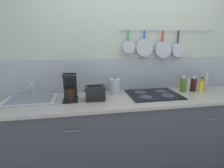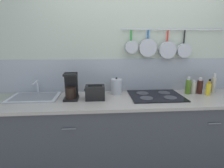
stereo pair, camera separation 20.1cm
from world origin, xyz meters
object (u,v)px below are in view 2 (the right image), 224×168
Objects in this scene: bottle_dish_soap at (200,87)px; bottle_cooking_wine at (214,84)px; kettle at (116,86)px; bottle_olive_oil at (193,87)px; toaster at (95,92)px; bottle_hot_sauce at (209,87)px; coffee_maker at (71,88)px; bottle_sesame_oil at (188,86)px; bottle_vinegar at (208,89)px.

bottle_cooking_wine is at bearing 8.39° from bottle_dish_soap.
bottle_dish_soap is (1.08, -0.07, -0.00)m from kettle.
bottle_cooking_wine is at bearing 3.89° from bottle_olive_oil.
bottle_hot_sauce is at bearing 6.17° from toaster.
coffee_maker reaches higher than toaster.
bottle_cooking_wine is at bearing 3.75° from coffee_maker.
bottle_dish_soap is at bearing 3.15° from coffee_maker.
coffee_maker reaches higher than bottle_cooking_wine.
coffee_maker is 1.47m from bottle_sesame_oil.
kettle is 1.16m from bottle_vinegar.
bottle_olive_oil is at bearing -176.11° from bottle_cooking_wine.
coffee_maker is 1.77m from bottle_hot_sauce.
bottle_vinegar is at bearing -144.07° from bottle_cooking_wine.
bottle_sesame_oil is at bearing -4.58° from kettle.
coffee_maker reaches higher than bottle_sesame_oil.
coffee_maker is 1.71× the size of bottle_olive_oil.
coffee_maker is 1.40× the size of kettle.
kettle reaches higher than toaster.
bottle_sesame_oil is 0.37m from bottle_cooking_wine.
bottle_hot_sauce is at bearing -175.69° from bottle_cooking_wine.
coffee_maker is at bearing 170.68° from toaster.
bottle_dish_soap is at bearing -7.52° from bottle_olive_oil.
toaster is 1.12× the size of bottle_dish_soap.
coffee_maker is 1.45× the size of bottle_dish_soap.
kettle is at bearing 16.01° from coffee_maker.
toaster is 1.56m from bottle_cooking_wine.
bottle_hot_sauce is at bearing 3.77° from bottle_olive_oil.
coffee_maker reaches higher than bottle_hot_sauce.
bottle_vinegar is (1.42, 0.07, -0.01)m from toaster.
bottle_sesame_oil is (1.47, 0.08, -0.03)m from coffee_maker.
bottle_dish_soap is 0.15m from bottle_hot_sauce.
bottle_cooking_wine is (0.37, 0.04, 0.01)m from bottle_sesame_oil.
bottle_dish_soap is (1.35, 0.14, 0.01)m from toaster.
bottle_hot_sauce is (0.14, 0.03, -0.01)m from bottle_dish_soap.
toaster is at bearing -142.94° from kettle.
bottle_olive_oil is 0.08m from bottle_dish_soap.
bottle_olive_oil is (1.27, 0.15, -0.01)m from toaster.
bottle_vinegar reaches higher than toaster.
bottle_olive_oil is at bearing -176.23° from bottle_hot_sauce.
coffee_maker is 1.55m from bottle_olive_oil.
kettle is 1.25× the size of bottle_vinegar.
bottle_sesame_oil reaches higher than bottle_olive_oil.
coffee_maker is 1.71m from bottle_vinegar.
bottle_cooking_wine is (0.06, 0.00, 0.03)m from bottle_hot_sauce.
kettle is at bearing 176.40° from bottle_dish_soap.
bottle_dish_soap is (0.16, 0.01, -0.01)m from bottle_sesame_oil.
bottle_dish_soap is at bearing -169.88° from bottle_hot_sauce.
coffee_maker is 1.67× the size of bottle_hot_sauce.
toaster is at bearing -173.83° from bottle_hot_sauce.
toaster is 1.29× the size of bottle_hot_sauce.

